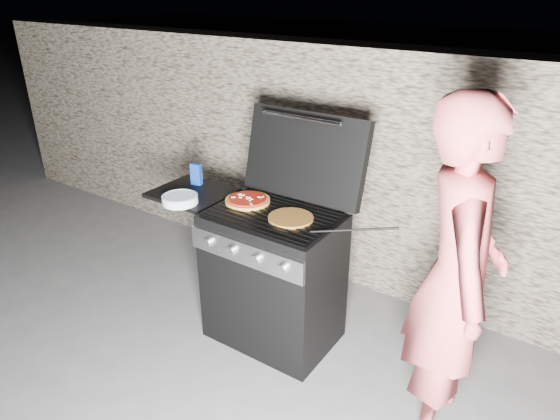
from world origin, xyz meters
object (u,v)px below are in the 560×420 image
Objects in this scene: gas_grill at (243,266)px; person at (456,280)px; sauce_jar at (196,172)px; pizza_topped at (248,200)px.

person reaches higher than gas_grill.
pizza_topped is at bearing -10.83° from sauce_jar.
person is at bearing -4.28° from gas_grill.
gas_grill is 0.74× the size of person.
gas_grill is at bearing -104.94° from pizza_topped.
person reaches higher than sauce_jar.
gas_grill is 0.47m from pizza_topped.
sauce_jar is at bearing 163.30° from gas_grill.
sauce_jar is (-0.52, 0.15, 0.51)m from gas_grill.
pizza_topped is (0.01, 0.05, 0.47)m from gas_grill.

